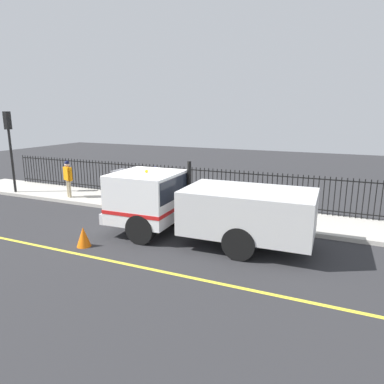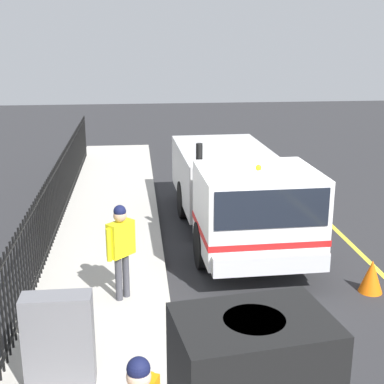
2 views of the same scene
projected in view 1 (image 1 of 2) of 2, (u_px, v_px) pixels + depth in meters
The scene contains 10 objects.
ground_plane at pixel (147, 231), 12.20m from camera, with size 55.36×55.36×0.00m, color #2B2B2D.
sidewalk_slab at pixel (183, 208), 14.82m from camera, with size 2.54×25.16×0.15m, color #B7B2A8.
lane_marking at pixel (99, 258), 9.88m from camera, with size 0.12×22.65×0.01m, color yellow.
work_truck at pixel (195, 203), 11.12m from camera, with size 2.47×6.71×2.42m.
worker_standing at pixel (155, 182), 14.60m from camera, with size 0.50×0.49×1.71m.
pedestrian_distant at pixel (68, 175), 16.16m from camera, with size 0.39×0.60×1.73m.
iron_fence at pixel (194, 184), 15.65m from camera, with size 0.04×21.42×1.52m.
traffic_light_near at pixel (9, 136), 16.85m from camera, with size 0.33×0.25×3.96m.
utility_cabinet at pixel (120, 183), 16.31m from camera, with size 0.90×0.36×1.29m, color slate.
traffic_cone at pixel (83, 237), 10.72m from camera, with size 0.44×0.44×0.63m, color orange.
Camera 1 is at (-9.92, -6.17, 4.08)m, focal length 32.44 mm.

